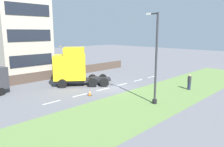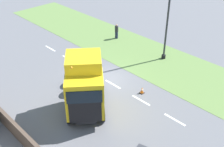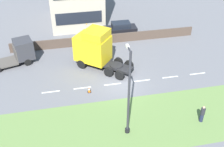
{
  "view_description": "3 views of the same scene",
  "coord_description": "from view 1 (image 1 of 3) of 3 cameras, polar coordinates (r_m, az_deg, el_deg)",
  "views": [
    {
      "loc": [
        -17.16,
        17.06,
        6.32
      ],
      "look_at": [
        -2.59,
        2.1,
        2.31
      ],
      "focal_mm": 35.0,
      "sensor_mm": 36.0,
      "label": 1
    },
    {
      "loc": [
        14.02,
        15.26,
        13.39
      ],
      "look_at": [
        0.8,
        1.61,
        1.74
      ],
      "focal_mm": 45.0,
      "sensor_mm": 36.0,
      "label": 2
    },
    {
      "loc": [
        -23.07,
        5.76,
        17.6
      ],
      "look_at": [
        -2.13,
        1.41,
        2.87
      ],
      "focal_mm": 45.0,
      "sensor_mm": 36.0,
      "label": 3
    }
  ],
  "objects": [
    {
      "name": "lamp_post",
      "position": [
        19.22,
        11.29,
        2.49
      ],
      "size": [
        1.32,
        0.4,
        7.91
      ],
      "color": "black",
      "rests_on": "ground"
    },
    {
      "name": "traffic_cone_lead",
      "position": [
        22.1,
        -5.84,
        -5.04
      ],
      "size": [
        0.36,
        0.36,
        0.58
      ],
      "color": "black",
      "rests_on": "ground"
    },
    {
      "name": "pedestrian",
      "position": [
        25.48,
        19.54,
        -2.18
      ],
      "size": [
        0.39,
        0.39,
        1.72
      ],
      "color": "#1E233D",
      "rests_on": "ground"
    },
    {
      "name": "grass_verge",
      "position": [
        21.34,
        10.63,
        -6.53
      ],
      "size": [
        7.0,
        44.0,
        0.01
      ],
      "color": "#607F42",
      "rests_on": "ground"
    },
    {
      "name": "parked_car",
      "position": [
        34.45,
        -10.72,
        1.72
      ],
      "size": [
        1.96,
        4.48,
        1.95
      ],
      "rotation": [
        0.0,
        0.0,
        -0.02
      ],
      "color": "black",
      "rests_on": "ground"
    },
    {
      "name": "building_block",
      "position": [
        36.93,
        -23.6,
        9.44
      ],
      "size": [
        8.97,
        7.34,
        13.03
      ],
      "color": "#B7AD99",
      "rests_on": "ground"
    },
    {
      "name": "boundary_wall",
      "position": [
        31.75,
        -12.42,
        0.24
      ],
      "size": [
        0.25,
        24.0,
        1.21
      ],
      "color": "#4C3D33",
      "rests_on": "ground"
    },
    {
      "name": "ground_plane",
      "position": [
        25.01,
        -0.88,
        -3.77
      ],
      "size": [
        120.0,
        120.0,
        0.0
      ],
      "primitive_type": "plane",
      "color": "slate",
      "rests_on": "ground"
    },
    {
      "name": "lorry_cab",
      "position": [
        26.19,
        -10.31,
        1.81
      ],
      "size": [
        6.01,
        6.52,
        4.67
      ],
      "rotation": [
        0.0,
        0.0,
        -0.69
      ],
      "color": "black",
      "rests_on": "ground"
    },
    {
      "name": "lane_markings",
      "position": [
        25.49,
        0.24,
        -3.48
      ],
      "size": [
        0.16,
        17.8,
        0.0
      ],
      "color": "white",
      "rests_on": "ground"
    }
  ]
}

